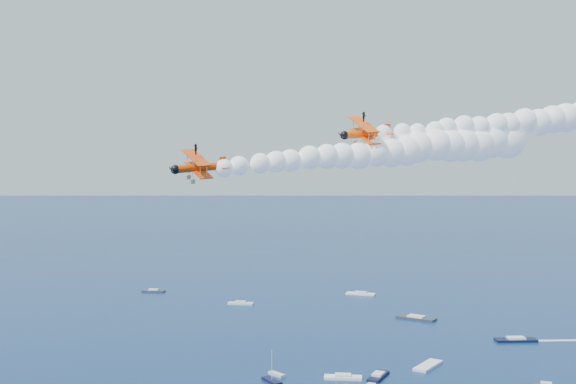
% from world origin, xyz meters
% --- Properties ---
extents(biplane_lead, '(12.02, 12.91, 8.34)m').
position_xyz_m(biplane_lead, '(9.99, 26.11, 59.95)').
color(biplane_lead, '#F24705').
extents(biplane_trail, '(11.94, 12.43, 7.69)m').
position_xyz_m(biplane_trail, '(-8.44, 7.23, 55.12)').
color(biplane_trail, '#D53A04').
extents(smoke_trail_lead, '(54.73, 50.64, 9.69)m').
position_xyz_m(smoke_trail_lead, '(32.15, 40.46, 61.93)').
color(smoke_trail_lead, white).
extents(smoke_trail_trail, '(54.89, 54.35, 9.69)m').
position_xyz_m(smoke_trail_trail, '(11.58, 24.43, 57.10)').
color(smoke_trail_trail, white).
extents(spectator_boats, '(239.93, 167.22, 0.70)m').
position_xyz_m(spectator_boats, '(0.97, 114.59, 0.35)').
color(spectator_boats, '#2E333D').
rests_on(spectator_boats, ground).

